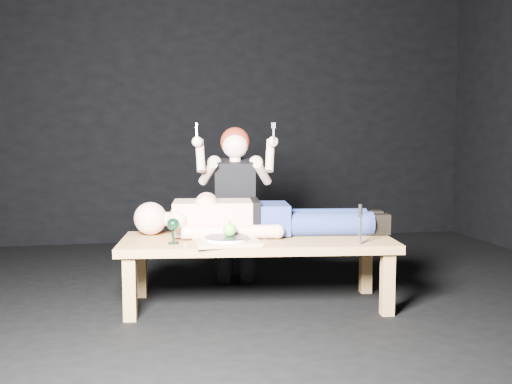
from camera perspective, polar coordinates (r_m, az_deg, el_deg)
ground at (r=4.06m, az=4.67°, el=-10.57°), size 5.00×5.00×0.00m
back_wall at (r=6.35m, az=-1.47°, el=8.95°), size 5.00×0.00×5.00m
table at (r=3.93m, az=0.14°, el=-7.72°), size 1.84×0.88×0.45m
lying_man at (r=4.02m, az=0.80°, el=-2.09°), size 1.95×0.81×0.28m
kneeling_woman at (r=4.43m, az=-2.01°, el=-1.16°), size 0.75×0.82×1.21m
serving_tray at (r=3.68m, az=-2.86°, el=-4.85°), size 0.41×0.30×0.02m
plate at (r=3.68m, az=-2.87°, el=-4.51°), size 0.27×0.27×0.02m
apple at (r=3.68m, az=-2.55°, el=-3.66°), size 0.09×0.09×0.09m
goblet at (r=3.71m, az=-7.98°, el=-3.74°), size 0.09×0.09×0.16m
fork_flat at (r=3.67m, az=-6.80°, el=-5.06°), size 0.03×0.19×0.01m
knife_flat at (r=3.68m, az=0.57°, el=-4.98°), size 0.03×0.19×0.01m
spoon_flat at (r=3.79m, az=1.14°, el=-4.69°), size 0.07×0.18×0.01m
carving_knife at (r=3.72m, az=10.02°, el=-3.08°), size 0.04×0.04×0.25m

